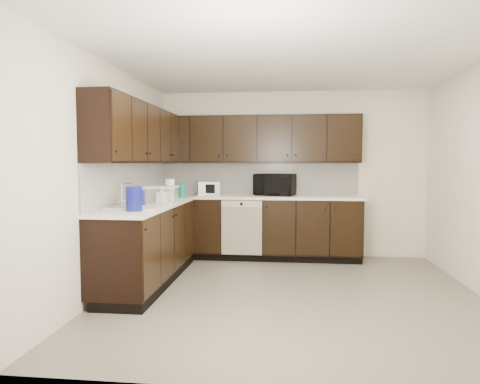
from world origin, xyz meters
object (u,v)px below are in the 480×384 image
Objects in this scene: microwave at (275,185)px; blue_pitcher at (134,199)px; storage_bin at (156,195)px; toaster_oven at (208,188)px; sink at (140,212)px.

blue_pitcher is at bearing -108.99° from microwave.
blue_pitcher reaches higher than storage_bin.
microwave reaches higher than storage_bin.
microwave is 1.00m from toaster_oven.
blue_pitcher is (0.05, -0.91, 0.03)m from storage_bin.
microwave is at bearing 71.75° from blue_pitcher.
storage_bin is 0.91m from blue_pitcher.
toaster_oven is 1.31× the size of blue_pitcher.
storage_bin is at bearing 106.90° from blue_pitcher.
microwave reaches higher than sink.
sink reaches higher than blue_pitcher.
sink is 1.43× the size of microwave.
sink is 2.29m from microwave.
toaster_oven is (0.44, 1.70, 0.16)m from sink.
microwave is 1.90m from storage_bin.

